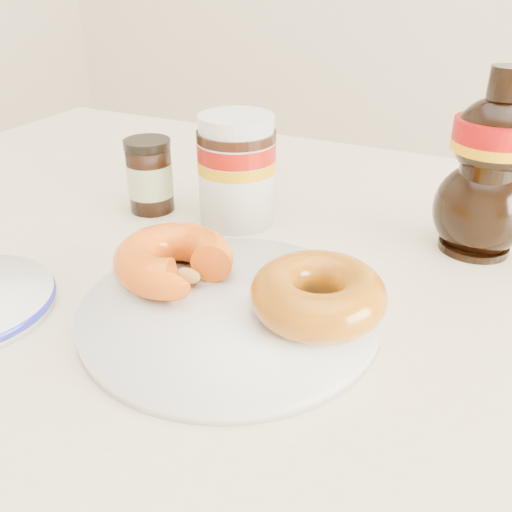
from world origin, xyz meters
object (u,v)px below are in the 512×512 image
at_px(syrup_bottle, 490,165).
at_px(plate, 230,311).
at_px(dark_jar, 150,176).
at_px(donut_whole, 318,294).
at_px(donut_bitten, 174,260).
at_px(nutella_jar, 237,166).
at_px(dining_table, 340,377).

bearing_deg(syrup_bottle, plate, -126.96).
xyz_separation_m(syrup_bottle, dark_jar, (-0.36, -0.06, -0.05)).
distance_m(donut_whole, dark_jar, 0.30).
bearing_deg(syrup_bottle, donut_bitten, -138.78).
xyz_separation_m(plate, syrup_bottle, (0.17, 0.22, 0.09)).
xyz_separation_m(donut_whole, syrup_bottle, (0.10, 0.20, 0.06)).
height_order(plate, donut_whole, donut_whole).
bearing_deg(plate, nutella_jar, 115.93).
height_order(plate, syrup_bottle, syrup_bottle).
distance_m(nutella_jar, syrup_bottle, 0.26).
bearing_deg(plate, donut_bitten, 164.89).
bearing_deg(dining_table, dark_jar, 160.75).
relative_size(donut_bitten, syrup_bottle, 0.58).
xyz_separation_m(dining_table, plate, (-0.08, -0.06, 0.09)).
relative_size(dining_table, donut_bitten, 13.07).
height_order(dining_table, donut_whole, donut_whole).
height_order(donut_bitten, nutella_jar, nutella_jar).
bearing_deg(plate, dining_table, 38.12).
bearing_deg(plate, dark_jar, 140.22).
distance_m(donut_bitten, donut_whole, 0.14).
bearing_deg(donut_whole, syrup_bottle, 64.53).
distance_m(syrup_bottle, dark_jar, 0.37).
bearing_deg(dining_table, syrup_bottle, 61.63).
bearing_deg(nutella_jar, donut_whole, -45.26).
distance_m(plate, nutella_jar, 0.21).
bearing_deg(donut_whole, dark_jar, 151.79).
bearing_deg(syrup_bottle, dark_jar, -170.16).
distance_m(plate, dark_jar, 0.25).
height_order(donut_bitten, syrup_bottle, syrup_bottle).
relative_size(nutella_jar, syrup_bottle, 0.66).
bearing_deg(donut_whole, nutella_jar, 134.74).
height_order(dining_table, plate, plate).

